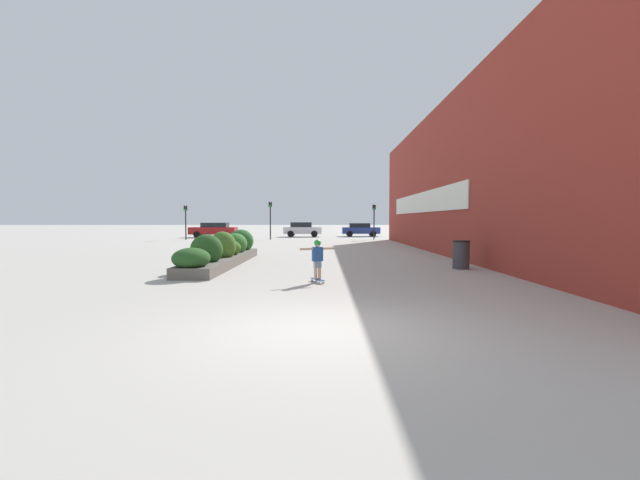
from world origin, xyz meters
The scene contains 13 objects.
ground_plane centered at (0.00, 0.00, 0.00)m, with size 300.00×300.00×0.00m, color #ADA89E.
building_wall_right centered at (6.38, 14.87, 3.87)m, with size 0.67×34.12×7.76m.
planter_box centered at (-3.84, 10.18, 0.52)m, with size 1.30×9.04×1.34m.
skateboard centered at (-0.05, 5.22, 0.07)m, with size 0.44×0.72×0.10m.
skateboarder centered at (-0.05, 5.22, 0.78)m, with size 0.99×0.48×1.13m.
trash_bin centered at (5.14, 8.69, 0.52)m, with size 0.62×0.62×1.03m.
car_leftmost centered at (4.15, 39.31, 0.76)m, with size 4.00×1.90×1.44m.
car_center_left centered at (-2.08, 38.37, 0.81)m, with size 3.99×1.95×1.54m.
car_center_right centered at (-11.07, 36.63, 0.80)m, with size 4.68×1.89×1.51m.
car_rightmost centered at (11.95, 38.56, 0.80)m, with size 4.15×2.04×1.50m.
traffic_light_left centered at (-4.69, 31.88, 2.34)m, with size 0.28×0.30×3.42m.
traffic_light_right centered at (4.77, 32.27, 2.19)m, with size 0.28×0.30×3.19m.
traffic_light_far_left centered at (-12.27, 31.51, 2.13)m, with size 0.28×0.30×3.08m.
Camera 1 is at (0.12, -6.85, 1.78)m, focal length 24.00 mm.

